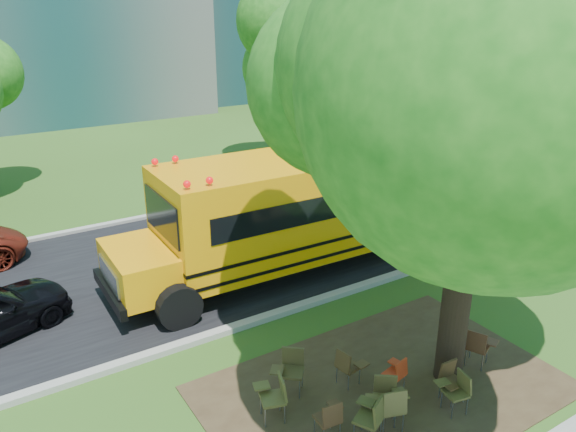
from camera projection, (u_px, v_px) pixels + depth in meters
ground at (328, 393)px, 11.08m from camera, size 160.00×160.00×0.00m
dirt_patch at (384, 388)px, 11.17m from camera, size 7.00×4.50×0.03m
asphalt_road at (189, 262)px, 16.60m from camera, size 80.00×8.00×0.04m
kerb_near at (254, 321)px, 13.42m from camera, size 80.00×0.25×0.14m
kerb_far at (143, 218)px, 19.82m from camera, size 80.00×0.25×0.14m
bg_tree_3 at (290, 55)px, 24.31m from camera, size 5.60×5.60×7.84m
bg_tree_4 at (437, 63)px, 27.75m from camera, size 5.00×5.00×6.85m
main_tree at (482, 94)px, 9.47m from camera, size 7.20×7.20×9.37m
school_bus at (354, 193)px, 16.65m from camera, size 13.47×3.26×3.28m
chair_1 at (330, 416)px, 9.71m from camera, size 0.58×0.49×0.83m
chair_2 at (372, 415)px, 9.65m from camera, size 0.62×0.75×0.92m
chair_3 at (384, 395)px, 10.17m from camera, size 0.77×0.61×0.90m
chair_4 at (393, 405)px, 9.88m from camera, size 0.75×0.58×0.95m
chair_5 at (451, 378)px, 10.69m from camera, size 0.56×0.48×0.83m
chair_6 at (457, 388)px, 10.40m from camera, size 0.49×0.62×0.84m
chair_7 at (479, 345)px, 11.66m from camera, size 0.71×0.61×0.89m
chair_8 at (275, 393)px, 10.19m from camera, size 0.56×0.72×0.92m
chair_9 at (291, 366)px, 10.92m from camera, size 0.81×0.64×0.94m
chair_10 at (348, 365)px, 11.09m from camera, size 0.56×0.56×0.83m
chair_11 at (397, 371)px, 10.93m from camera, size 0.53×0.55×0.78m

